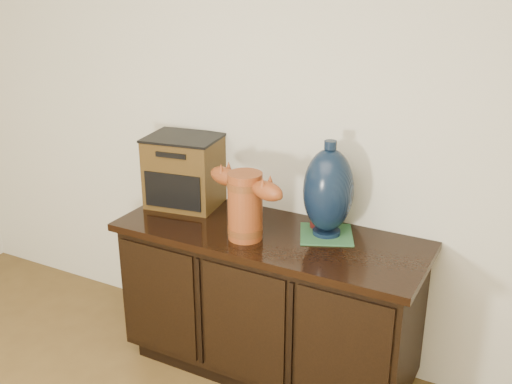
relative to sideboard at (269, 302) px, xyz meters
The scene contains 6 objects.
sideboard is the anchor object (origin of this frame).
terracotta_vessel 0.56m from the sideboard, 125.74° to the right, with size 0.44×0.20×0.31m.
tv_radio 0.78m from the sideboard, 167.80° to the left, with size 0.40×0.34×0.36m.
green_mat 0.46m from the sideboard, 22.90° to the left, with size 0.24×0.24×0.01m, color #2B6036.
lamp_base 0.64m from the sideboard, 22.90° to the left, with size 0.30×0.30×0.44m.
spray_can 0.52m from the sideboard, 41.30° to the left, with size 0.07×0.07×0.20m.
Camera 1 is at (1.13, -0.03, 1.92)m, focal length 42.00 mm.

